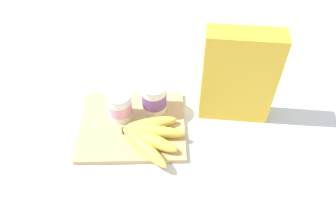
{
  "coord_description": "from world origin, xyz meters",
  "views": [
    {
      "loc": [
        0.09,
        -0.63,
        0.78
      ],
      "look_at": [
        0.1,
        0.0,
        0.07
      ],
      "focal_mm": 36.71,
      "sensor_mm": 36.0,
      "label": 1
    }
  ],
  "objects_px": {
    "yogurt_cup_front": "(120,106)",
    "yogurt_cup_back": "(154,98)",
    "banana_bunch": "(150,136)",
    "cereal_box": "(239,77)",
    "cutting_board": "(132,126)"
  },
  "relations": [
    {
      "from": "yogurt_cup_front",
      "to": "yogurt_cup_back",
      "type": "bearing_deg",
      "value": 16.02
    },
    {
      "from": "yogurt_cup_back",
      "to": "cutting_board",
      "type": "bearing_deg",
      "value": -138.46
    },
    {
      "from": "cereal_box",
      "to": "yogurt_cup_back",
      "type": "bearing_deg",
      "value": -174.6
    },
    {
      "from": "cutting_board",
      "to": "cereal_box",
      "type": "xyz_separation_m",
      "value": [
        0.3,
        0.05,
        0.14
      ]
    },
    {
      "from": "cutting_board",
      "to": "yogurt_cup_back",
      "type": "xyz_separation_m",
      "value": [
        0.07,
        0.06,
        0.06
      ]
    },
    {
      "from": "cereal_box",
      "to": "banana_bunch",
      "type": "bearing_deg",
      "value": -148.98
    },
    {
      "from": "cutting_board",
      "to": "cereal_box",
      "type": "height_order",
      "value": "cereal_box"
    },
    {
      "from": "cereal_box",
      "to": "banana_bunch",
      "type": "relative_size",
      "value": 1.52
    },
    {
      "from": "yogurt_cup_front",
      "to": "banana_bunch",
      "type": "height_order",
      "value": "yogurt_cup_front"
    },
    {
      "from": "cereal_box",
      "to": "banana_bunch",
      "type": "xyz_separation_m",
      "value": [
        -0.25,
        -0.11,
        -0.11
      ]
    },
    {
      "from": "cutting_board",
      "to": "banana_bunch",
      "type": "distance_m",
      "value": 0.08
    },
    {
      "from": "cutting_board",
      "to": "banana_bunch",
      "type": "bearing_deg",
      "value": -47.97
    },
    {
      "from": "cutting_board",
      "to": "banana_bunch",
      "type": "xyz_separation_m",
      "value": [
        0.05,
        -0.06,
        0.03
      ]
    },
    {
      "from": "yogurt_cup_front",
      "to": "yogurt_cup_back",
      "type": "distance_m",
      "value": 0.1
    },
    {
      "from": "banana_bunch",
      "to": "cutting_board",
      "type": "bearing_deg",
      "value": 132.03
    }
  ]
}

